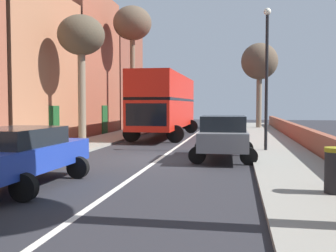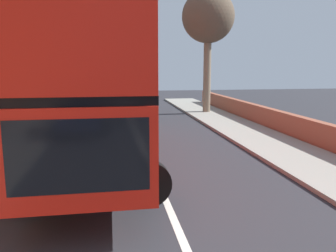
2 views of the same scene
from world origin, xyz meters
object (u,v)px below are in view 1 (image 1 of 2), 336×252
at_px(street_tree_left_0, 132,26).
at_px(street_tree_left_4, 81,39).
at_px(parked_car_grey_right_3, 223,135).
at_px(street_tree_right_3, 259,63).
at_px(litter_bin_right, 336,170).
at_px(double_decker_bus, 165,102).
at_px(parked_car_blue_left_0, 21,153).
at_px(lamppost_right, 267,68).
at_px(parked_car_black_left_4, 177,118).

distance_m(street_tree_left_0, street_tree_left_4, 9.47).
bearing_deg(parked_car_grey_right_3, street_tree_left_4, 154.28).
xyz_separation_m(street_tree_left_0, street_tree_right_3, (9.48, 8.08, -1.98)).
relative_size(street_tree_left_0, street_tree_left_4, 1.41).
relative_size(parked_car_grey_right_3, litter_bin_right, 4.03).
height_order(double_decker_bus, street_tree_right_3, street_tree_right_3).
height_order(parked_car_grey_right_3, litter_bin_right, parked_car_grey_right_3).
bearing_deg(double_decker_bus, parked_car_blue_left_0, -92.78).
bearing_deg(double_decker_bus, lamppost_right, -52.01).
xyz_separation_m(double_decker_bus, street_tree_right_3, (6.60, 10.40, 3.55)).
bearing_deg(parked_car_black_left_4, parked_car_blue_left_0, -90.01).
height_order(double_decker_bus, parked_car_black_left_4, double_decker_bus).
relative_size(parked_car_blue_left_0, street_tree_left_4, 0.71).
bearing_deg(street_tree_left_0, double_decker_bus, -38.91).
distance_m(parked_car_black_left_4, lamppost_right, 19.43).
height_order(street_tree_left_4, lamppost_right, street_tree_left_4).
bearing_deg(street_tree_right_3, street_tree_left_0, -139.55).
relative_size(street_tree_left_0, litter_bin_right, 8.70).
bearing_deg(street_tree_left_4, lamppost_right, -5.30).
relative_size(double_decker_bus, lamppost_right, 1.82).
height_order(parked_car_black_left_4, litter_bin_right, parked_car_black_left_4).
xyz_separation_m(parked_car_grey_right_3, street_tree_left_0, (-7.08, 12.66, 6.91)).
bearing_deg(parked_car_black_left_4, double_decker_bus, -85.56).
height_order(parked_car_blue_left_0, parked_car_grey_right_3, parked_car_grey_right_3).
relative_size(parked_car_grey_right_3, parked_car_black_left_4, 1.01).
height_order(parked_car_grey_right_3, parked_car_black_left_4, parked_car_grey_right_3).
bearing_deg(parked_car_grey_right_3, parked_car_blue_left_0, -129.11).
xyz_separation_m(parked_car_blue_left_0, litter_bin_right, (7.80, 0.17, -0.26)).
height_order(street_tree_right_3, lamppost_right, street_tree_right_3).
height_order(parked_car_blue_left_0, street_tree_right_3, street_tree_right_3).
height_order(double_decker_bus, lamppost_right, lamppost_right).
xyz_separation_m(double_decker_bus, parked_car_blue_left_0, (-0.80, -16.49, -1.44)).
xyz_separation_m(street_tree_right_3, litter_bin_right, (0.40, -26.72, -5.25)).
bearing_deg(parked_car_blue_left_0, litter_bin_right, 1.24).
xyz_separation_m(parked_car_grey_right_3, litter_bin_right, (2.80, -5.98, -0.32)).
relative_size(parked_car_blue_left_0, parked_car_black_left_4, 1.09).
xyz_separation_m(lamppost_right, litter_bin_right, (1.00, -8.64, -3.15)).
bearing_deg(street_tree_left_0, parked_car_black_left_4, 75.39).
distance_m(parked_car_blue_left_0, street_tree_left_4, 10.91).
xyz_separation_m(double_decker_bus, litter_bin_right, (7.00, -16.32, -1.70)).
relative_size(street_tree_left_0, street_tree_right_3, 1.23).
relative_size(parked_car_grey_right_3, street_tree_left_4, 0.65).
bearing_deg(street_tree_left_0, street_tree_right_3, 40.45).
relative_size(street_tree_left_4, litter_bin_right, 6.19).
height_order(parked_car_black_left_4, street_tree_left_4, street_tree_left_4).
bearing_deg(lamppost_right, parked_car_blue_left_0, -127.66).
bearing_deg(lamppost_right, parked_car_black_left_4, 110.72).
height_order(parked_car_grey_right_3, lamppost_right, lamppost_right).
height_order(street_tree_left_0, street_tree_left_4, street_tree_left_0).
relative_size(parked_car_black_left_4, lamppost_right, 0.67).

